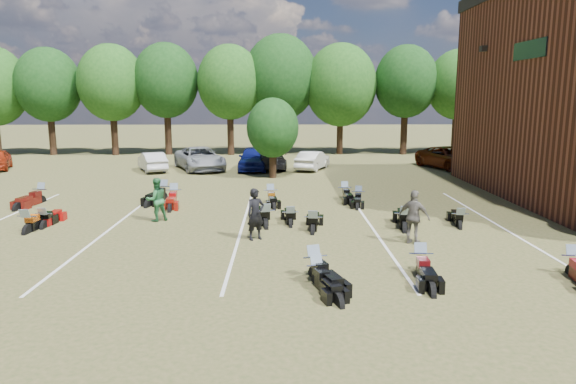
{
  "coord_description": "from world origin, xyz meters",
  "views": [
    {
      "loc": [
        -1.5,
        -16.19,
        4.91
      ],
      "look_at": [
        -1.21,
        4.0,
        1.2
      ],
      "focal_mm": 32.0,
      "sensor_mm": 36.0,
      "label": 1
    }
  ],
  "objects_px": {
    "person_green": "(156,200)",
    "motorcycle_7": "(45,228)",
    "motorcycle_14": "(41,203)",
    "person_grey": "(414,217)",
    "motorcycle_3": "(315,278)",
    "person_black": "(256,214)",
    "car_4": "(253,158)"
  },
  "relations": [
    {
      "from": "person_green",
      "to": "motorcycle_7",
      "type": "height_order",
      "value": "person_green"
    },
    {
      "from": "motorcycle_14",
      "to": "person_grey",
      "type": "bearing_deg",
      "value": -15.35
    },
    {
      "from": "person_green",
      "to": "motorcycle_3",
      "type": "bearing_deg",
      "value": 98.9
    },
    {
      "from": "motorcycle_3",
      "to": "motorcycle_14",
      "type": "distance_m",
      "value": 16.27
    },
    {
      "from": "person_green",
      "to": "person_grey",
      "type": "height_order",
      "value": "person_grey"
    },
    {
      "from": "person_green",
      "to": "person_grey",
      "type": "relative_size",
      "value": 0.95
    },
    {
      "from": "person_grey",
      "to": "motorcycle_14",
      "type": "bearing_deg",
      "value": 10.33
    },
    {
      "from": "motorcycle_3",
      "to": "motorcycle_14",
      "type": "bearing_deg",
      "value": 121.22
    },
    {
      "from": "person_black",
      "to": "person_green",
      "type": "xyz_separation_m",
      "value": [
        -4.13,
        2.84,
        -0.03
      ]
    },
    {
      "from": "motorcycle_7",
      "to": "person_green",
      "type": "bearing_deg",
      "value": -165.83
    },
    {
      "from": "motorcycle_7",
      "to": "motorcycle_14",
      "type": "height_order",
      "value": "motorcycle_14"
    },
    {
      "from": "motorcycle_3",
      "to": "motorcycle_7",
      "type": "distance_m",
      "value": 11.51
    },
    {
      "from": "person_green",
      "to": "motorcycle_3",
      "type": "height_order",
      "value": "person_green"
    },
    {
      "from": "person_green",
      "to": "motorcycle_14",
      "type": "bearing_deg",
      "value": -62.72
    },
    {
      "from": "car_4",
      "to": "person_green",
      "type": "xyz_separation_m",
      "value": [
        -3.13,
        -14.88,
        0.08
      ]
    },
    {
      "from": "person_green",
      "to": "motorcycle_14",
      "type": "xyz_separation_m",
      "value": [
        -6.42,
        3.77,
        -0.88
      ]
    },
    {
      "from": "person_green",
      "to": "person_black",
      "type": "bearing_deg",
      "value": 113.25
    },
    {
      "from": "person_green",
      "to": "motorcycle_3",
      "type": "xyz_separation_m",
      "value": [
        5.95,
        -6.8,
        -0.88
      ]
    },
    {
      "from": "car_4",
      "to": "motorcycle_7",
      "type": "relative_size",
      "value": 2.31
    },
    {
      "from": "motorcycle_3",
      "to": "motorcycle_7",
      "type": "xyz_separation_m",
      "value": [
        -10.0,
        5.69,
        0.0
      ]
    },
    {
      "from": "motorcycle_7",
      "to": "motorcycle_14",
      "type": "bearing_deg",
      "value": -65.23
    },
    {
      "from": "car_4",
      "to": "motorcycle_3",
      "type": "height_order",
      "value": "car_4"
    },
    {
      "from": "person_grey",
      "to": "motorcycle_3",
      "type": "xyz_separation_m",
      "value": [
        -3.59,
        -3.37,
        -0.93
      ]
    },
    {
      "from": "person_green",
      "to": "motorcycle_7",
      "type": "distance_m",
      "value": 4.3
    },
    {
      "from": "person_green",
      "to": "person_grey",
      "type": "bearing_deg",
      "value": 127.92
    },
    {
      "from": "car_4",
      "to": "person_grey",
      "type": "relative_size",
      "value": 2.53
    },
    {
      "from": "car_4",
      "to": "motorcycle_7",
      "type": "distance_m",
      "value": 17.54
    },
    {
      "from": "person_black",
      "to": "person_green",
      "type": "height_order",
      "value": "person_black"
    },
    {
      "from": "person_green",
      "to": "car_4",
      "type": "bearing_deg",
      "value": -134.14
    },
    {
      "from": "car_4",
      "to": "motorcycle_14",
      "type": "relative_size",
      "value": 2.0
    },
    {
      "from": "person_grey",
      "to": "motorcycle_3",
      "type": "bearing_deg",
      "value": 77.83
    },
    {
      "from": "car_4",
      "to": "person_grey",
      "type": "height_order",
      "value": "person_grey"
    }
  ]
}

